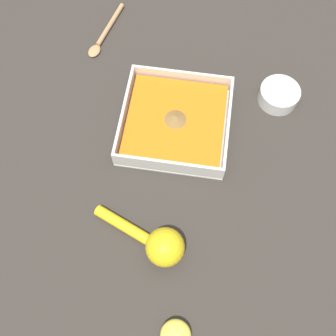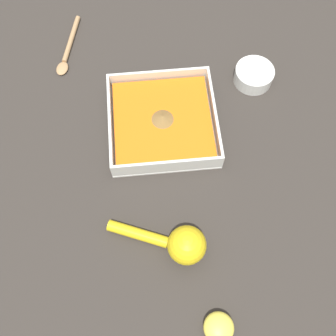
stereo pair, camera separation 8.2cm
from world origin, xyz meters
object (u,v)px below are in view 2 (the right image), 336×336
(square_dish, at_px, (163,122))
(spice_bowl, at_px, (254,76))
(lemon_half, at_px, (219,328))
(wooden_spoon, at_px, (68,49))
(lemon_squeezer, at_px, (180,244))

(square_dish, relative_size, spice_bowl, 2.58)
(spice_bowl, relative_size, lemon_half, 1.65)
(square_dish, bearing_deg, lemon_half, -171.87)
(spice_bowl, relative_size, wooden_spoon, 0.50)
(lemon_squeezer, bearing_deg, spice_bowl, 83.00)
(square_dish, xyz_separation_m, lemon_squeezer, (-0.28, -0.01, 0.02))
(lemon_squeezer, bearing_deg, square_dish, 114.08)
(spice_bowl, xyz_separation_m, lemon_half, (-0.54, 0.16, -0.00))
(lemon_squeezer, distance_m, wooden_spoon, 0.56)
(spice_bowl, bearing_deg, square_dish, 115.13)
(spice_bowl, xyz_separation_m, wooden_spoon, (0.13, 0.44, -0.01))
(square_dish, distance_m, wooden_spoon, 0.32)
(lemon_squeezer, relative_size, lemon_half, 3.45)
(lemon_half, relative_size, wooden_spoon, 0.30)
(spice_bowl, bearing_deg, lemon_half, 163.13)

